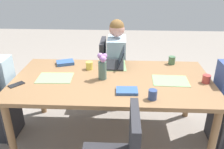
{
  "coord_description": "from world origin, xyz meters",
  "views": [
    {
      "loc": [
        -0.11,
        2.2,
        1.81
      ],
      "look_at": [
        0.0,
        0.0,
        0.79
      ],
      "focal_mm": 37.68,
      "sensor_mm": 36.0,
      "label": 1
    }
  ],
  "objects_px": {
    "phone_black": "(16,85)",
    "coffee_mug_near_left": "(153,95)",
    "coffee_mug_centre_left": "(172,60)",
    "coffee_mug_near_right": "(206,79)",
    "flower_vase": "(102,66)",
    "chair_near_left_far": "(111,68)",
    "book_blue_cover": "(127,91)",
    "person_near_left_far": "(117,68)",
    "book_red_cover": "(65,63)",
    "coffee_mug_centre_right": "(89,66)",
    "dining_table": "(112,85)",
    "laptop_near_left_far": "(116,62)"
  },
  "relations": [
    {
      "from": "phone_black",
      "to": "coffee_mug_near_left",
      "type": "bearing_deg",
      "value": 120.64
    },
    {
      "from": "person_near_left_far",
      "to": "book_blue_cover",
      "type": "distance_m",
      "value": 1.1
    },
    {
      "from": "flower_vase",
      "to": "book_blue_cover",
      "type": "bearing_deg",
      "value": 132.35
    },
    {
      "from": "coffee_mug_centre_right",
      "to": "dining_table",
      "type": "bearing_deg",
      "value": 138.03
    },
    {
      "from": "dining_table",
      "to": "coffee_mug_near_left",
      "type": "relative_size",
      "value": 22.75
    },
    {
      "from": "laptop_near_left_far",
      "to": "person_near_left_far",
      "type": "bearing_deg",
      "value": -88.76
    },
    {
      "from": "book_red_cover",
      "to": "book_blue_cover",
      "type": "distance_m",
      "value": 0.98
    },
    {
      "from": "coffee_mug_near_left",
      "to": "coffee_mug_near_right",
      "type": "distance_m",
      "value": 0.67
    },
    {
      "from": "dining_table",
      "to": "coffee_mug_near_right",
      "type": "bearing_deg",
      "value": 177.4
    },
    {
      "from": "flower_vase",
      "to": "coffee_mug_near_left",
      "type": "height_order",
      "value": "flower_vase"
    },
    {
      "from": "flower_vase",
      "to": "laptop_near_left_far",
      "type": "height_order",
      "value": "flower_vase"
    },
    {
      "from": "coffee_mug_near_left",
      "to": "book_red_cover",
      "type": "height_order",
      "value": "coffee_mug_near_left"
    },
    {
      "from": "phone_black",
      "to": "coffee_mug_centre_left",
      "type": "bearing_deg",
      "value": 150.77
    },
    {
      "from": "coffee_mug_centre_right",
      "to": "coffee_mug_near_right",
      "type": "bearing_deg",
      "value": 166.81
    },
    {
      "from": "dining_table",
      "to": "coffee_mug_centre_left",
      "type": "relative_size",
      "value": 21.84
    },
    {
      "from": "person_near_left_far",
      "to": "book_red_cover",
      "type": "bearing_deg",
      "value": 34.43
    },
    {
      "from": "chair_near_left_far",
      "to": "book_blue_cover",
      "type": "xyz_separation_m",
      "value": [
        -0.2,
        1.13,
        0.25
      ]
    },
    {
      "from": "coffee_mug_near_right",
      "to": "dining_table",
      "type": "bearing_deg",
      "value": -2.6
    },
    {
      "from": "book_red_cover",
      "to": "flower_vase",
      "type": "bearing_deg",
      "value": 121.72
    },
    {
      "from": "chair_near_left_far",
      "to": "laptop_near_left_far",
      "type": "bearing_deg",
      "value": 99.67
    },
    {
      "from": "dining_table",
      "to": "phone_black",
      "type": "bearing_deg",
      "value": 11.08
    },
    {
      "from": "chair_near_left_far",
      "to": "coffee_mug_centre_left",
      "type": "distance_m",
      "value": 0.89
    },
    {
      "from": "coffee_mug_centre_right",
      "to": "person_near_left_far",
      "type": "bearing_deg",
      "value": -118.09
    },
    {
      "from": "laptop_near_left_far",
      "to": "coffee_mug_near_right",
      "type": "relative_size",
      "value": 3.81
    },
    {
      "from": "chair_near_left_far",
      "to": "flower_vase",
      "type": "xyz_separation_m",
      "value": [
        0.05,
        0.85,
        0.38
      ]
    },
    {
      "from": "person_near_left_far",
      "to": "phone_black",
      "type": "xyz_separation_m",
      "value": [
        0.96,
        0.97,
        0.22
      ]
    },
    {
      "from": "laptop_near_left_far",
      "to": "book_red_cover",
      "type": "distance_m",
      "value": 0.61
    },
    {
      "from": "coffee_mug_centre_left",
      "to": "book_red_cover",
      "type": "xyz_separation_m",
      "value": [
        1.27,
        0.07,
        -0.03
      ]
    },
    {
      "from": "book_blue_cover",
      "to": "phone_black",
      "type": "distance_m",
      "value": 1.09
    },
    {
      "from": "dining_table",
      "to": "chair_near_left_far",
      "type": "height_order",
      "value": "chair_near_left_far"
    },
    {
      "from": "laptop_near_left_far",
      "to": "coffee_mug_near_left",
      "type": "distance_m",
      "value": 0.82
    },
    {
      "from": "laptop_near_left_far",
      "to": "phone_black",
      "type": "relative_size",
      "value": 2.13
    },
    {
      "from": "dining_table",
      "to": "chair_near_left_far",
      "type": "xyz_separation_m",
      "value": [
        0.05,
        -0.85,
        -0.17
      ]
    },
    {
      "from": "coffee_mug_near_left",
      "to": "coffee_mug_near_right",
      "type": "xyz_separation_m",
      "value": [
        -0.57,
        -0.35,
        -0.0
      ]
    },
    {
      "from": "dining_table",
      "to": "coffee_mug_centre_right",
      "type": "bearing_deg",
      "value": -41.97
    },
    {
      "from": "coffee_mug_centre_right",
      "to": "laptop_near_left_far",
      "type": "bearing_deg",
      "value": -159.12
    },
    {
      "from": "dining_table",
      "to": "coffee_mug_near_left",
      "type": "xyz_separation_m",
      "value": [
        -0.37,
        0.39,
        0.12
      ]
    },
    {
      "from": "coffee_mug_near_right",
      "to": "coffee_mug_centre_left",
      "type": "xyz_separation_m",
      "value": [
        0.25,
        -0.49,
        0.01
      ]
    },
    {
      "from": "flower_vase",
      "to": "coffee_mug_centre_right",
      "type": "bearing_deg",
      "value": -54.82
    },
    {
      "from": "laptop_near_left_far",
      "to": "coffee_mug_centre_left",
      "type": "xyz_separation_m",
      "value": [
        -0.66,
        -0.09,
        0.0
      ]
    },
    {
      "from": "dining_table",
      "to": "laptop_near_left_far",
      "type": "relative_size",
      "value": 6.44
    },
    {
      "from": "coffee_mug_near_right",
      "to": "coffee_mug_centre_right",
      "type": "xyz_separation_m",
      "value": [
        1.22,
        -0.29,
        0.0
      ]
    },
    {
      "from": "coffee_mug_centre_right",
      "to": "phone_black",
      "type": "height_order",
      "value": "coffee_mug_centre_right"
    },
    {
      "from": "person_near_left_far",
      "to": "coffee_mug_centre_left",
      "type": "xyz_separation_m",
      "value": [
        -0.67,
        0.35,
        0.26
      ]
    },
    {
      "from": "flower_vase",
      "to": "book_blue_cover",
      "type": "xyz_separation_m",
      "value": [
        -0.25,
        0.27,
        -0.13
      ]
    },
    {
      "from": "coffee_mug_near_right",
      "to": "phone_black",
      "type": "height_order",
      "value": "coffee_mug_near_right"
    },
    {
      "from": "flower_vase",
      "to": "phone_black",
      "type": "distance_m",
      "value": 0.87
    },
    {
      "from": "coffee_mug_centre_left",
      "to": "phone_black",
      "type": "distance_m",
      "value": 1.75
    },
    {
      "from": "chair_near_left_far",
      "to": "book_blue_cover",
      "type": "height_order",
      "value": "chair_near_left_far"
    },
    {
      "from": "person_near_left_far",
      "to": "coffee_mug_near_right",
      "type": "xyz_separation_m",
      "value": [
        -0.92,
        0.83,
        0.25
      ]
    }
  ]
}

